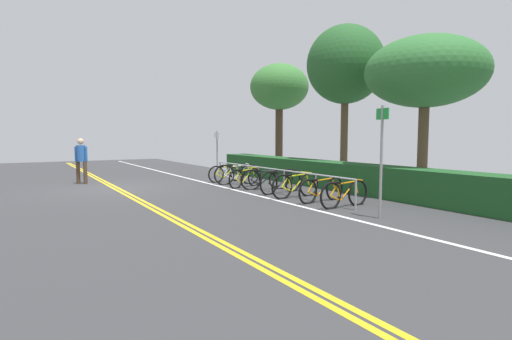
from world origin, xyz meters
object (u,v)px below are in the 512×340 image
Objects in this scene: tree_near_left at (279,88)px; tree_mid at (345,65)px; bicycle_2 at (245,178)px; bicycle_3 at (265,179)px; tree_far_right at (425,73)px; bicycle_0 at (227,173)px; pedestrian at (81,158)px; bike_rack at (271,174)px; bicycle_6 at (322,190)px; sign_post_near at (217,150)px; bicycle_7 at (344,194)px; bicycle_1 at (237,174)px; sign_post_far at (382,152)px; bicycle_5 at (296,185)px; bicycle_4 at (281,182)px.

tree_mid is at bearing -3.04° from tree_near_left.
bicycle_2 is 1.00× the size of bicycle_3.
tree_mid reaches higher than tree_far_right.
pedestrian is at bearing -114.19° from bicycle_0.
bike_rack is 1.27× the size of tree_mid.
sign_post_near is at bearing 178.77° from bicycle_6.
bicycle_0 is 7.84m from tree_far_right.
bicycle_2 is at bearing -177.45° from bicycle_7.
bicycle_1 is 0.36× the size of tree_far_right.
sign_post_far is at bearing -2.08° from bicycle_0.
tree_mid is 1.24× the size of tree_far_right.
bike_rack reaches higher than bicycle_1.
bicycle_6 is 0.71× the size of sign_post_far.
bicycle_5 is at bearing -1.00° from bicycle_0.
sign_post_near is at bearing -155.81° from tree_far_right.
sign_post_far reaches higher than bicycle_1.
tree_far_right is at bearing 40.94° from bicycle_2.
bicycle_6 is at bearing 2.53° from bike_rack.
bicycle_3 is at bearing 179.22° from bicycle_7.
bicycle_4 is 4.43m from sign_post_far.
bicycle_1 reaches higher than bicycle_4.
bicycle_5 reaches higher than bicycle_6.
tree_mid is (2.59, 3.69, 4.11)m from bicycle_0.
bicycle_5 is 1.92m from bicycle_7.
bicycle_6 is (2.90, -0.00, -0.01)m from bicycle_3.
bicycle_5 is 3.52m from sign_post_far.
bicycle_5 is (2.79, 0.11, 0.03)m from bicycle_2.
tree_far_right is (7.45, 3.35, 2.47)m from sign_post_near.
bicycle_7 is at bearing -83.85° from tree_far_right.
bicycle_2 reaches higher than bicycle_0.
bicycle_7 is at bearing 2.55° from bicycle_2.
bicycle_5 is at bearing 176.43° from sign_post_far.
bicycle_5 is (1.92, -0.15, 0.01)m from bicycle_3.
bicycle_1 reaches higher than bicycle_2.
bicycle_4 is 1.92m from bicycle_6.
bicycle_1 is (0.90, -0.04, 0.04)m from bicycle_0.
sign_post_near is at bearing 176.81° from bike_rack.
tree_far_right is (3.53, -0.13, -0.75)m from tree_mid.
tree_mid is (-1.05, 3.64, 4.08)m from bicycle_4.
bicycle_2 is at bearing -163.28° from bicycle_3.
bicycle_3 is at bearing 178.84° from bicycle_4.
sign_post_far is at bearing -0.91° from bicycle_2.
bicycle_0 is 0.94× the size of bicycle_5.
bicycle_6 is (0.98, 0.15, -0.02)m from bicycle_5.
tree_mid is at bearing 99.29° from bike_rack.
bicycle_6 is 1.03× the size of pedestrian.
bicycle_0 is 0.97× the size of pedestrian.
bike_rack reaches higher than bicycle_4.
bike_rack is 5.40m from tree_mid.
bicycle_5 is (1.39, -0.04, -0.23)m from bike_rack.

